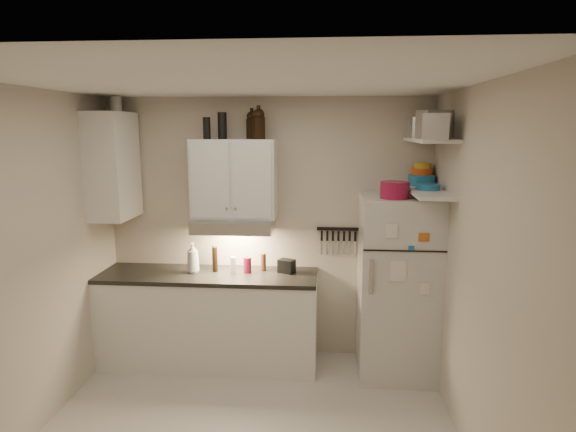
{
  "coord_description": "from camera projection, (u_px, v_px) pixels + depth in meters",
  "views": [
    {
      "loc": [
        0.58,
        -3.19,
        2.3
      ],
      "look_at": [
        0.25,
        0.9,
        1.55
      ],
      "focal_mm": 30.0,
      "sensor_mm": 36.0,
      "label": 1
    }
  ],
  "objects": [
    {
      "name": "thermos_a",
      "position": [
        222.0,
        126.0,
        4.48
      ],
      "size": [
        0.11,
        0.11,
        0.25
      ],
      "primitive_type": "cylinder",
      "rotation": [
        0.0,
        0.0,
        -0.41
      ],
      "color": "black",
      "rests_on": "upper_cabinet"
    },
    {
      "name": "dutch_oven",
      "position": [
        395.0,
        190.0,
        4.16
      ],
      "size": [
        0.3,
        0.3,
        0.15
      ],
      "primitive_type": "cylinder",
      "rotation": [
        0.0,
        0.0,
        0.2
      ],
      "color": "maroon",
      "rests_on": "fridge"
    },
    {
      "name": "back_wall",
      "position": [
        268.0,
        229.0,
        4.83
      ],
      "size": [
        3.2,
        0.02,
        2.6
      ],
      "primitive_type": "cube",
      "color": "beige",
      "rests_on": "ground"
    },
    {
      "name": "right_wall",
      "position": [
        479.0,
        280.0,
        3.23
      ],
      "size": [
        0.02,
        3.0,
        2.6
      ],
      "primitive_type": "cube",
      "color": "beige",
      "rests_on": "ground"
    },
    {
      "name": "spice_jar",
      "position": [
        413.0,
        192.0,
        4.24
      ],
      "size": [
        0.07,
        0.07,
        0.09
      ],
      "primitive_type": "cylinder",
      "rotation": [
        0.0,
        0.0,
        0.34
      ],
      "color": "silver",
      "rests_on": "fridge"
    },
    {
      "name": "base_cabinet",
      "position": [
        210.0,
        320.0,
        4.73
      ],
      "size": [
        2.1,
        0.6,
        0.88
      ],
      "primitive_type": "cube",
      "color": "white",
      "rests_on": "floor"
    },
    {
      "name": "tin_b",
      "position": [
        437.0,
        126.0,
        3.68
      ],
      "size": [
        0.25,
        0.25,
        0.2
      ],
      "primitive_type": "cube",
      "rotation": [
        0.0,
        0.0,
        -0.31
      ],
      "color": "#AAAAAD",
      "rests_on": "shelf_hi"
    },
    {
      "name": "book_stack",
      "position": [
        428.0,
        194.0,
        4.17
      ],
      "size": [
        0.19,
        0.23,
        0.07
      ],
      "primitive_type": "cube",
      "rotation": [
        0.0,
        0.0,
        -0.09
      ],
      "color": "#B95917",
      "rests_on": "fridge"
    },
    {
      "name": "clear_bottle",
      "position": [
        233.0,
        265.0,
        4.64
      ],
      "size": [
        0.07,
        0.07,
        0.16
      ],
      "primitive_type": "cylinder",
      "rotation": [
        0.0,
        0.0,
        0.38
      ],
      "color": "silver",
      "rests_on": "countertop"
    },
    {
      "name": "stock_pot",
      "position": [
        420.0,
        128.0,
        4.37
      ],
      "size": [
        0.31,
        0.31,
        0.18
      ],
      "primitive_type": "cylinder",
      "rotation": [
        0.0,
        0.0,
        -0.22
      ],
      "color": "silver",
      "rests_on": "shelf_hi"
    },
    {
      "name": "side_cabinet",
      "position": [
        112.0,
        166.0,
        4.53
      ],
      "size": [
        0.33,
        0.55,
        1.0
      ],
      "primitive_type": "cube",
      "color": "white",
      "rests_on": "left_wall"
    },
    {
      "name": "ceiling",
      "position": [
        238.0,
        80.0,
        3.12
      ],
      "size": [
        3.2,
        3.0,
        0.02
      ],
      "primitive_type": "cube",
      "color": "white",
      "rests_on": "ground"
    },
    {
      "name": "soap_bottle",
      "position": [
        193.0,
        256.0,
        4.64
      ],
      "size": [
        0.14,
        0.14,
        0.34
      ],
      "primitive_type": "imported",
      "rotation": [
        0.0,
        0.0,
        -0.06
      ],
      "color": "white",
      "rests_on": "countertop"
    },
    {
      "name": "upper_cabinet",
      "position": [
        234.0,
        179.0,
        4.59
      ],
      "size": [
        0.8,
        0.33,
        0.75
      ],
      "primitive_type": "cube",
      "color": "white",
      "rests_on": "back_wall"
    },
    {
      "name": "thermos_b",
      "position": [
        207.0,
        128.0,
        4.45
      ],
      "size": [
        0.08,
        0.08,
        0.2
      ],
      "primitive_type": "cylinder",
      "rotation": [
        0.0,
        0.0,
        -0.26
      ],
      "color": "black",
      "rests_on": "upper_cabinet"
    },
    {
      "name": "growler_b",
      "position": [
        259.0,
        124.0,
        4.43
      ],
      "size": [
        0.16,
        0.16,
        0.29
      ],
      "primitive_type": null,
      "rotation": [
        0.0,
        0.0,
        0.36
      ],
      "color": "black",
      "rests_on": "upper_cabinet"
    },
    {
      "name": "range_hood",
      "position": [
        234.0,
        225.0,
        4.61
      ],
      "size": [
        0.76,
        0.46,
        0.12
      ],
      "primitive_type": "cube",
      "color": "silver",
      "rests_on": "back_wall"
    },
    {
      "name": "tin_a",
      "position": [
        434.0,
        125.0,
        3.96
      ],
      "size": [
        0.28,
        0.27,
        0.23
      ],
      "primitive_type": "cube",
      "rotation": [
        0.0,
        0.0,
        0.31
      ],
      "color": "#AAAAAD",
      "rests_on": "shelf_hi"
    },
    {
      "name": "caddy",
      "position": [
        287.0,
        266.0,
        4.66
      ],
      "size": [
        0.18,
        0.16,
        0.13
      ],
      "primitive_type": "cube",
      "rotation": [
        0.0,
        0.0,
        -0.43
      ],
      "color": "black",
      "rests_on": "countertop"
    },
    {
      "name": "plates",
      "position": [
        428.0,
        187.0,
        4.16
      ],
      "size": [
        0.26,
        0.26,
        0.05
      ],
      "primitive_type": "cylinder",
      "rotation": [
        0.0,
        0.0,
        0.35
      ],
      "color": "#1B6798",
      "rests_on": "shelf_lo"
    },
    {
      "name": "knife_strip",
      "position": [
        338.0,
        229.0,
        4.75
      ],
      "size": [
        0.42,
        0.02,
        0.03
      ],
      "primitive_type": "cube",
      "color": "black",
      "rests_on": "back_wall"
    },
    {
      "name": "oil_bottle",
      "position": [
        214.0,
        257.0,
        4.77
      ],
      "size": [
        0.06,
        0.06,
        0.25
      ],
      "primitive_type": "cylinder",
      "rotation": [
        0.0,
        0.0,
        0.2
      ],
      "color": "#60691A",
      "rests_on": "countertop"
    },
    {
      "name": "fridge",
      "position": [
        397.0,
        286.0,
        4.47
      ],
      "size": [
        0.7,
        0.68,
        1.7
      ],
      "primitive_type": "cube",
      "color": "silver",
      "rests_on": "floor"
    },
    {
      "name": "countertop",
      "position": [
        208.0,
        275.0,
        4.65
      ],
      "size": [
        2.1,
        0.62,
        0.04
      ],
      "primitive_type": "cube",
      "color": "black",
      "rests_on": "base_cabinet"
    },
    {
      "name": "red_jar",
      "position": [
        247.0,
        265.0,
        4.65
      ],
      "size": [
        0.09,
        0.09,
        0.16
      ],
      "primitive_type": "cylinder",
      "rotation": [
        0.0,
        0.0,
        0.18
      ],
      "color": "maroon",
      "rests_on": "countertop"
    },
    {
      "name": "left_wall",
      "position": [
        22.0,
        268.0,
        3.48
      ],
      "size": [
        0.02,
        3.0,
        2.6
      ],
      "primitive_type": "cube",
      "color": "beige",
      "rests_on": "ground"
    },
    {
      "name": "shelf_lo",
      "position": [
        427.0,
        192.0,
        4.16
      ],
      "size": [
        0.3,
        0.95,
        0.03
      ],
      "primitive_type": "cube",
      "color": "white",
      "rests_on": "right_wall"
    },
    {
      "name": "shelf_hi",
      "position": [
        430.0,
        140.0,
        4.08
      ],
      "size": [
        0.3,
        0.95,
        0.03
      ],
      "primitive_type": "cube",
      "color": "white",
      "rests_on": "right_wall"
    },
    {
      "name": "bowl_orange",
      "position": [
        422.0,
        171.0,
        4.51
      ],
      "size": [
        0.2,
        0.2,
        0.06
      ],
      "primitive_type": "cylinder",
      "color": "#D64C14",
      "rests_on": "bowl_teal"
    },
    {
      "name": "bowl_yellow",
      "position": [
        422.0,
        165.0,
        4.5
      ],
      "size": [
        0.15,
        0.15,
        0.05
      ],
      "primitive_type": "cylinder",
      "color": "gold",
      "rests_on": "bowl_orange"
    },
    {
      "name": "bowl_teal",
      "position": [
        421.0,
        180.0,
        4.47
      ],
      "size": [
        0.25,
        0.25,
        0.1
      ],
      "primitive_type": "cylinder",
      "color": "#1B6798",
      "rests_on": "shelf_lo"
    },
    {
      "name": "vinegar_bottle",
      "position": [
        215.0,
        259.0,
        4.68
      ],
      "size": [
        0.07,
        0.07,
        0.25
      ],
      "primitive_type": "cylinder",
      "rotation": [
        0.0,
        0.0,
        0.33
      ],
      "color": "black",
      "rests_on": "countertop"
    },
    {
      "name": "pepper_mill",
      "position": [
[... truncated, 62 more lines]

